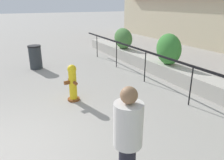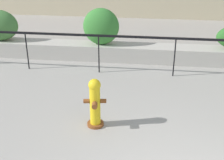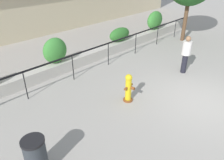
% 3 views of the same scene
% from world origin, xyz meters
% --- Properties ---
extents(planter_wall_low, '(18.00, 0.70, 0.50)m').
position_xyz_m(planter_wall_low, '(0.00, 6.00, 0.25)').
color(planter_wall_low, '#B7B2A8').
rests_on(planter_wall_low, ground).
extents(fence_railing_segment, '(15.00, 0.05, 1.15)m').
position_xyz_m(fence_railing_segment, '(-0.00, 4.90, 1.02)').
color(fence_railing_segment, black).
rests_on(fence_railing_segment, ground).
extents(hedge_bush_1, '(1.13, 0.70, 1.15)m').
position_xyz_m(hedge_bush_1, '(-2.24, 6.00, 1.08)').
color(hedge_bush_1, '#387F33').
rests_on(hedge_bush_1, planter_wall_low).
extents(fire_hydrant, '(0.48, 0.45, 1.08)m').
position_xyz_m(fire_hydrant, '(-1.78, 2.12, 0.55)').
color(fire_hydrant, brown).
rests_on(fire_hydrant, ground).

